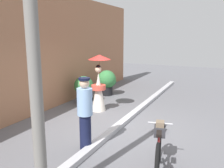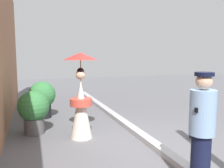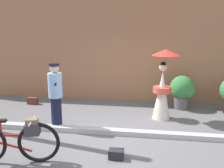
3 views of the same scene
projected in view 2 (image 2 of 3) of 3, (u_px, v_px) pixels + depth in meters
The scene contains 7 objects.
ground_plane at pixel (156, 149), 4.69m from camera, with size 30.00×30.00×0.00m, color slate.
sidewalk_curb at pixel (156, 146), 4.68m from camera, with size 14.00×0.20×0.12m, color #B2B2B7.
person_officer at pixel (202, 130), 3.14m from camera, with size 0.34×0.36×1.63m.
person_with_parasol at pixel (81, 97), 5.23m from camera, with size 0.75×0.75×1.90m.
potted_plant_by_door at pixel (43, 97), 7.00m from camera, with size 0.80×0.78×1.08m.
potted_plant_small at pixel (34, 109), 5.57m from camera, with size 0.75×0.73×1.02m.
backpack_on_pavement at pixel (197, 135), 5.21m from camera, with size 0.29×0.19×0.18m.
Camera 2 is at (-3.98, 2.27, 1.85)m, focal length 38.00 mm.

